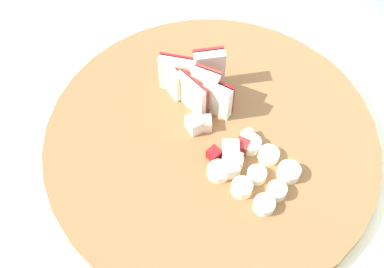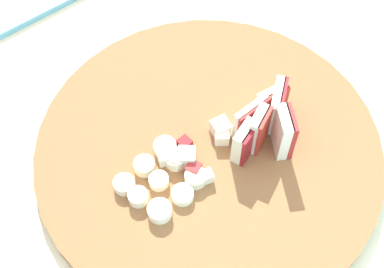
# 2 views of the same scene
# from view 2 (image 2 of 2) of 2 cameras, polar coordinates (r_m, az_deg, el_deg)

# --- Properties ---
(tiled_countertop) EXTENTS (1.58, 0.75, 0.88)m
(tiled_countertop) POSITION_cam_2_polar(r_m,az_deg,el_deg) (1.09, 1.29, -13.23)
(tiled_countertop) COLOR beige
(tiled_countertop) RESTS_ON ground
(cutting_board) EXTENTS (0.44, 0.44, 0.02)m
(cutting_board) POSITION_cam_2_polar(r_m,az_deg,el_deg) (0.68, 1.75, -1.68)
(cutting_board) COLOR brown
(cutting_board) RESTS_ON tiled_countertop
(apple_wedge_fan) EXTENTS (0.11, 0.08, 0.06)m
(apple_wedge_fan) POSITION_cam_2_polar(r_m,az_deg,el_deg) (0.67, 7.88, 1.25)
(apple_wedge_fan) COLOR #B22D23
(apple_wedge_fan) RESTS_ON cutting_board
(apple_dice_pile) EXTENTS (0.10, 0.07, 0.02)m
(apple_dice_pile) POSITION_cam_2_polar(r_m,az_deg,el_deg) (0.66, 0.45, -1.79)
(apple_dice_pile) COLOR #EFE5CC
(apple_dice_pile) RESTS_ON cutting_board
(banana_slice_rows) EXTENTS (0.10, 0.09, 0.02)m
(banana_slice_rows) POSITION_cam_2_polar(r_m,az_deg,el_deg) (0.64, -3.30, -4.79)
(banana_slice_rows) COLOR white
(banana_slice_rows) RESTS_ON cutting_board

